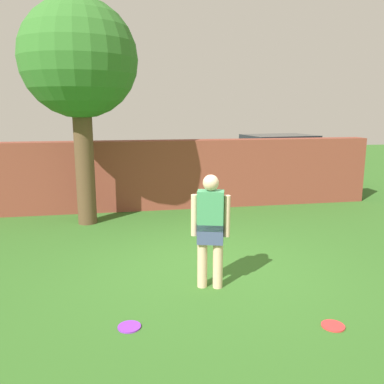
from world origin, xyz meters
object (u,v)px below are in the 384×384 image
(person, at_px, (210,226))
(frisbee_red, at_px, (333,326))
(car, at_px, (278,163))
(tree, at_px, (79,62))
(frisbee_purple, at_px, (129,327))

(person, xyz_separation_m, frisbee_red, (1.17, -1.30, -0.89))
(person, height_order, frisbee_red, person)
(car, distance_m, frisbee_red, 8.11)
(person, xyz_separation_m, car, (3.63, 6.38, -0.04))
(tree, distance_m, frisbee_purple, 5.77)
(frisbee_red, bearing_deg, car, 72.28)
(tree, distance_m, frisbee_red, 6.81)
(tree, xyz_separation_m, person, (1.94, -3.69, -2.54))
(person, xyz_separation_m, frisbee_purple, (-1.16, -0.89, -0.89))
(frisbee_purple, bearing_deg, car, 56.60)
(car, bearing_deg, frisbee_purple, 49.37)
(car, xyz_separation_m, frisbee_purple, (-4.79, -7.27, -0.85))
(person, relative_size, frisbee_red, 6.00)
(tree, height_order, frisbee_red, tree)
(car, height_order, frisbee_red, car)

